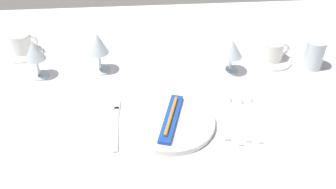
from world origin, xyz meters
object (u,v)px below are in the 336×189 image
coffee_cup_left (21,43)px  coffee_cup_right (273,50)px  drink_tumbler (314,54)px  wine_glass_left (34,52)px  spoon_dessert (242,112)px  spoon_tea (252,112)px  dinner_plate (171,122)px  toothbrush_package (171,118)px  fork_outer (116,123)px  wine_glass_right (98,45)px  spoon_soup (231,113)px  dinner_knife (223,117)px  wine_glass_centre (232,50)px

coffee_cup_left → coffee_cup_right: coffee_cup_left is taller
coffee_cup_left → drink_tumbler: 1.04m
coffee_cup_right → wine_glass_left: size_ratio=0.70×
spoon_dessert → spoon_tea: bearing=-0.6°
dinner_plate → toothbrush_package: toothbrush_package is taller
fork_outer → wine_glass_right: 0.30m
spoon_soup → coffee_cup_left: (-0.70, 0.39, 0.04)m
toothbrush_package → spoon_tea: toothbrush_package is taller
dinner_plate → wine_glass_left: size_ratio=1.87×
spoon_tea → coffee_cup_right: coffee_cup_right is taller
dinner_knife → wine_glass_left: wine_glass_left is taller
wine_glass_left → wine_glass_right: 0.21m
wine_glass_right → drink_tumbler: wine_glass_right is taller
dinner_plate → coffee_cup_right: (0.39, 0.31, 0.04)m
toothbrush_package → wine_glass_left: wine_glass_left is taller
spoon_dessert → dinner_plate: bearing=-170.4°
spoon_soup → spoon_dessert: bearing=0.1°
coffee_cup_left → fork_outer: bearing=-49.7°
spoon_tea → toothbrush_package: bearing=-171.7°
dinner_knife → wine_glass_left: (-0.59, 0.26, 0.09)m
dinner_plate → coffee_cup_right: 0.50m
coffee_cup_right → dinner_knife: bearing=-127.9°
drink_tumbler → toothbrush_package: bearing=-152.7°
dinner_knife → coffee_cup_left: bearing=148.6°
spoon_soup → wine_glass_left: bearing=158.5°
toothbrush_package → drink_tumbler: 0.58m
toothbrush_package → dinner_knife: (0.16, 0.02, -0.02)m
spoon_soup → wine_glass_right: size_ratio=1.55×
spoon_dessert → wine_glass_right: bearing=149.5°
toothbrush_package → drink_tumbler: drink_tumbler is taller
dinner_knife → wine_glass_centre: wine_glass_centre is taller
fork_outer → coffee_cup_right: bearing=28.2°
wine_glass_left → dinner_plate: bearing=-33.1°
spoon_soup → fork_outer: bearing=-177.0°
wine_glass_left → toothbrush_package: bearing=-33.1°
fork_outer → spoon_soup: size_ratio=0.98×
spoon_soup → wine_glass_centre: size_ratio=1.82×
coffee_cup_right → wine_glass_right: bearing=-178.4°
toothbrush_package → spoon_tea: 0.26m
coffee_cup_right → spoon_dessert: bearing=-121.1°
spoon_soup → coffee_cup_right: (0.20, 0.28, 0.04)m
dinner_plate → coffee_cup_left: coffee_cup_left is taller
spoon_soup → coffee_cup_left: size_ratio=2.27×
wine_glass_left → wine_glass_right: size_ratio=0.94×
wine_glass_centre → spoon_soup: bearing=-99.2°
toothbrush_package → spoon_soup: toothbrush_package is taller
dinner_plate → wine_glass_centre: size_ratio=2.07×
toothbrush_package → coffee_cup_right: coffee_cup_right is taller
fork_outer → spoon_dessert: size_ratio=1.09×
fork_outer → wine_glass_left: wine_glass_left is taller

